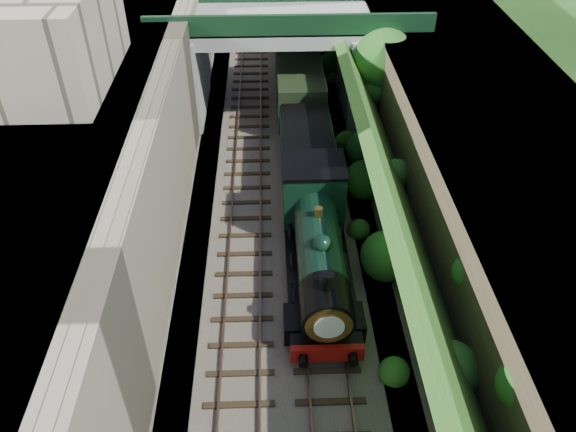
{
  "coord_description": "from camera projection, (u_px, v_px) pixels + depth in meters",
  "views": [
    {
      "loc": [
        -0.71,
        -9.25,
        17.61
      ],
      "look_at": [
        0.0,
        10.02,
        2.23
      ],
      "focal_mm": 35.0,
      "sensor_mm": 36.0,
      "label": 1
    }
  ],
  "objects": [
    {
      "name": "tree",
      "position": [
        386.0,
        62.0,
        31.67
      ],
      "size": [
        3.6,
        3.8,
        6.6
      ],
      "color": "black",
      "rests_on": "ground"
    },
    {
      "name": "embankment_slope",
      "position": [
        372.0,
        115.0,
        30.96
      ],
      "size": [
        4.17,
        90.0,
        6.36
      ],
      "color": "#1E4714",
      "rests_on": "ground"
    },
    {
      "name": "coach_front",
      "position": [
        295.0,
        54.0,
        39.2
      ],
      "size": [
        2.9,
        18.0,
        3.7
      ],
      "color": "black",
      "rests_on": "trackbed"
    },
    {
      "name": "street_plateau_right",
      "position": [
        447.0,
        92.0,
        32.17
      ],
      "size": [
        8.0,
        90.0,
        6.25
      ],
      "primitive_type": "cube",
      "color": "#262628",
      "rests_on": "ground"
    },
    {
      "name": "track_right",
      "position": [
        302.0,
        138.0,
        33.73
      ],
      "size": [
        2.5,
        90.0,
        0.2
      ],
      "color": "black",
      "rests_on": "trackbed"
    },
    {
      "name": "street_plateau_left",
      "position": [
        121.0,
        91.0,
        31.41
      ],
      "size": [
        6.0,
        90.0,
        7.0
      ],
      "primitive_type": "cube",
      "color": "#262628",
      "rests_on": "ground"
    },
    {
      "name": "track_left",
      "position": [
        249.0,
        139.0,
        33.64
      ],
      "size": [
        2.5,
        90.0,
        0.2
      ],
      "color": "black",
      "rests_on": "trackbed"
    },
    {
      "name": "tender",
      "position": [
        307.0,
        156.0,
        29.63
      ],
      "size": [
        2.7,
        6.0,
        3.05
      ],
      "color": "black",
      "rests_on": "trackbed"
    },
    {
      "name": "trackbed",
      "position": [
        282.0,
        141.0,
        33.79
      ],
      "size": [
        10.0,
        90.0,
        0.2
      ],
      "primitive_type": "cube",
      "color": "#473F38",
      "rests_on": "ground"
    },
    {
      "name": "building_near",
      "position": [
        56.0,
        34.0,
        23.28
      ],
      "size": [
        4.0,
        8.0,
        4.0
      ],
      "primitive_type": "cube",
      "color": "gray",
      "rests_on": "street_plateau_left"
    },
    {
      "name": "road_bridge",
      "position": [
        295.0,
        51.0,
        34.46
      ],
      "size": [
        16.0,
        6.4,
        7.25
      ],
      "color": "gray",
      "rests_on": "ground"
    },
    {
      "name": "retaining_wall",
      "position": [
        184.0,
        90.0,
        31.51
      ],
      "size": [
        1.0,
        90.0,
        7.0
      ],
      "primitive_type": "cube",
      "color": "#756B56",
      "rests_on": "ground"
    },
    {
      "name": "locomotive",
      "position": [
        318.0,
        244.0,
        23.7
      ],
      "size": [
        3.1,
        10.22,
        3.83
      ],
      "color": "black",
      "rests_on": "trackbed"
    }
  ]
}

